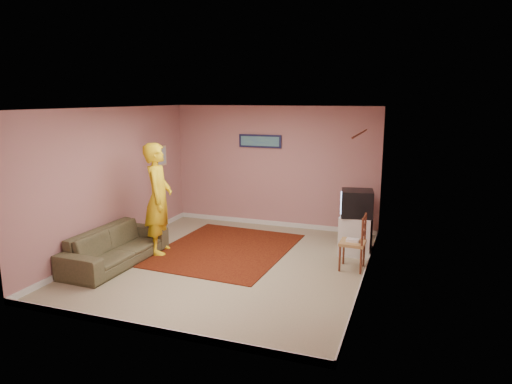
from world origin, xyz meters
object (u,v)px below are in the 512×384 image
(crt_tv, at_px, (357,203))
(chair_b, at_px, (353,236))
(tv_cabinet, at_px, (355,235))
(person, at_px, (158,199))
(sofa, at_px, (116,246))
(chair_a, at_px, (356,209))

(crt_tv, xyz_separation_m, chair_b, (0.06, -0.76, -0.37))
(tv_cabinet, distance_m, chair_b, 0.80)
(tv_cabinet, distance_m, person, 3.58)
(person, bearing_deg, crt_tv, -92.70)
(crt_tv, relative_size, person, 0.31)
(tv_cabinet, height_order, crt_tv, crt_tv)
(tv_cabinet, relative_size, sofa, 0.34)
(chair_b, height_order, person, person)
(tv_cabinet, bearing_deg, sofa, -153.82)
(chair_b, bearing_deg, chair_a, -173.35)
(crt_tv, height_order, chair_a, crt_tv)
(tv_cabinet, xyz_separation_m, chair_a, (-0.12, 0.99, 0.25))
(crt_tv, bearing_deg, tv_cabinet, -0.00)
(chair_a, xyz_separation_m, sofa, (-3.63, -2.84, -0.30))
(tv_cabinet, xyz_separation_m, chair_b, (0.05, -0.77, 0.21))
(crt_tv, relative_size, chair_b, 1.23)
(chair_a, distance_m, sofa, 4.61)
(chair_b, relative_size, person, 0.25)
(chair_a, relative_size, person, 0.27)
(tv_cabinet, distance_m, crt_tv, 0.59)
(chair_a, height_order, person, person)
(crt_tv, relative_size, chair_a, 1.16)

